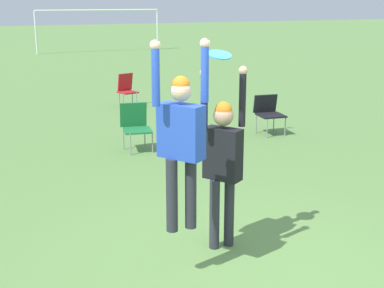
{
  "coord_description": "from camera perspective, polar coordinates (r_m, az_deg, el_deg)",
  "views": [
    {
      "loc": [
        -2.61,
        -4.7,
        2.88
      ],
      "look_at": [
        -0.24,
        0.62,
        1.3
      ],
      "focal_mm": 50.0,
      "sensor_mm": 36.0,
      "label": 1
    }
  ],
  "objects": [
    {
      "name": "camping_chair_0",
      "position": [
        10.53,
        -6.04,
        2.18
      ],
      "size": [
        0.62,
        0.66,
        0.93
      ],
      "rotation": [
        0.0,
        0.0,
        2.94
      ],
      "color": "gray",
      "rests_on": "ground_plane"
    },
    {
      "name": "camping_chair_2",
      "position": [
        11.89,
        8.17,
        3.51
      ],
      "size": [
        0.6,
        0.64,
        0.85
      ],
      "rotation": [
        0.0,
        0.0,
        3.01
      ],
      "color": "gray",
      "rests_on": "ground_plane"
    },
    {
      "name": "camping_chair_1",
      "position": [
        14.91,
        -7.0,
        5.99
      ],
      "size": [
        0.55,
        0.59,
        0.92
      ],
      "rotation": [
        0.0,
        0.0,
        3.41
      ],
      "color": "gray",
      "rests_on": "ground_plane"
    },
    {
      "name": "person_jumping",
      "position": [
        5.35,
        -1.17,
        1.13
      ],
      "size": [
        0.62,
        0.5,
        1.97
      ],
      "rotation": [
        0.0,
        0.0,
        2.14
      ],
      "color": "#2D2D38",
      "rests_on": "ground_plane"
    },
    {
      "name": "frisbee",
      "position": [
        5.8,
        2.97,
        9.49
      ],
      "size": [
        0.26,
        0.25,
        0.09
      ],
      "color": "#2D9EDB"
    },
    {
      "name": "person_defending",
      "position": [
        6.16,
        3.3,
        -1.17
      ],
      "size": [
        0.59,
        0.47,
        2.16
      ],
      "rotation": [
        0.0,
        0.0,
        -1.0
      ],
      "color": "#2D2D38",
      "rests_on": "ground_plane"
    },
    {
      "name": "ground_plane",
      "position": [
        6.09,
        4.53,
        -13.05
      ],
      "size": [
        120.0,
        120.0,
        0.0
      ],
      "primitive_type": "plane",
      "color": "#608C47"
    },
    {
      "name": "soccer_goal",
      "position": [
        31.27,
        -9.91,
        13.04
      ],
      "size": [
        7.1,
        0.1,
        2.35
      ],
      "color": "white",
      "rests_on": "ground_plane"
    }
  ]
}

